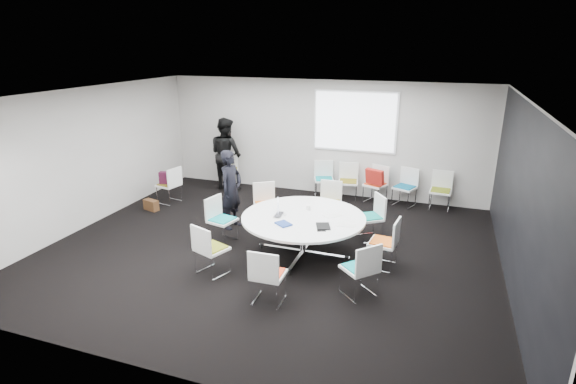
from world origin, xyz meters
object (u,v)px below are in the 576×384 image
(chair_ring_d, at_px, (266,212))
(brown_bag, at_px, (151,205))
(conference_table, at_px, (303,227))
(chair_ring_c, at_px, (329,210))
(chair_ring_h, at_px, (359,279))
(chair_back_b, at_px, (348,189))
(chair_ring_e, at_px, (222,228))
(chair_back_d, at_px, (404,194))
(person_main, at_px, (231,189))
(maroon_bag, at_px, (168,178))
(person_back, at_px, (226,154))
(chair_person_back, at_px, (230,176))
(chair_ring_b, at_px, (370,226))
(chair_ring_g, at_px, (268,285))
(laptop, at_px, (281,215))
(cup, at_px, (308,208))
(chair_spare_left, at_px, (170,192))
(chair_back_a, at_px, (324,186))
(chair_back_c, at_px, (375,191))
(chair_back_e, at_px, (440,198))
(chair_ring_f, at_px, (212,258))
(chair_ring_a, at_px, (383,252))

(chair_ring_d, xyz_separation_m, brown_bag, (-2.80, -0.06, -0.16))
(conference_table, height_order, chair_ring_c, chair_ring_c)
(chair_ring_h, xyz_separation_m, chair_back_b, (-1.08, 4.23, 0.00))
(chair_ring_e, relative_size, chair_back_d, 1.00)
(person_main, bearing_deg, maroon_bag, 77.68)
(person_back, distance_m, maroon_bag, 1.69)
(chair_person_back, bearing_deg, chair_back_b, 155.01)
(chair_ring_b, height_order, chair_ring_c, same)
(chair_ring_e, relative_size, chair_ring_g, 1.00)
(laptop, bearing_deg, brown_bag, 68.99)
(chair_ring_c, bearing_deg, laptop, 73.82)
(chair_back_d, xyz_separation_m, person_back, (-4.49, -0.16, 0.65))
(laptop, distance_m, cup, 0.57)
(chair_ring_b, bearing_deg, chair_back_d, -46.63)
(cup, relative_size, maroon_bag, 0.22)
(chair_spare_left, bearing_deg, chair_back_a, -53.16)
(cup, bearing_deg, chair_back_c, 74.28)
(chair_back_e, height_order, chair_person_back, same)
(chair_back_a, height_order, chair_back_b, same)
(cup, bearing_deg, conference_table, -88.10)
(chair_back_c, relative_size, chair_back_d, 1.00)
(chair_spare_left, bearing_deg, cup, -97.22)
(chair_ring_f, distance_m, maroon_bag, 3.80)
(laptop, bearing_deg, cup, -44.71)
(chair_back_c, xyz_separation_m, laptop, (-1.18, -3.29, 0.47))
(chair_back_e, xyz_separation_m, person_main, (-4.01, -2.46, 0.53))
(chair_ring_d, bearing_deg, chair_ring_f, 54.66)
(conference_table, relative_size, chair_back_a, 2.48)
(conference_table, xyz_separation_m, laptop, (-0.38, -0.10, 0.21))
(chair_ring_h, bearing_deg, cup, 84.27)
(conference_table, xyz_separation_m, chair_ring_e, (-1.61, -0.01, -0.26))
(conference_table, height_order, chair_back_d, chair_back_d)
(chair_ring_h, bearing_deg, chair_back_a, 64.32)
(chair_back_a, xyz_separation_m, person_main, (-1.30, -2.45, 0.53))
(chair_ring_h, distance_m, person_main, 3.50)
(chair_back_d, height_order, laptop, chair_back_d)
(chair_back_b, relative_size, chair_back_e, 1.00)
(chair_back_a, xyz_separation_m, chair_person_back, (-2.56, -0.00, 0.00))
(chair_ring_g, relative_size, cup, 9.78)
(person_main, xyz_separation_m, person_back, (-1.26, 2.29, 0.12))
(chair_back_e, xyz_separation_m, laptop, (-2.63, -3.29, 0.47))
(maroon_bag, bearing_deg, chair_ring_h, -27.41)
(chair_ring_g, bearing_deg, chair_ring_h, 25.63)
(chair_back_b, bearing_deg, cup, 76.41)
(chair_spare_left, height_order, cup, chair_spare_left)
(chair_back_d, bearing_deg, chair_back_e, -158.51)
(chair_ring_a, distance_m, person_back, 5.42)
(chair_back_a, bearing_deg, chair_back_e, 160.82)
(chair_back_a, height_order, chair_spare_left, same)
(chair_ring_a, relative_size, chair_ring_h, 1.00)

